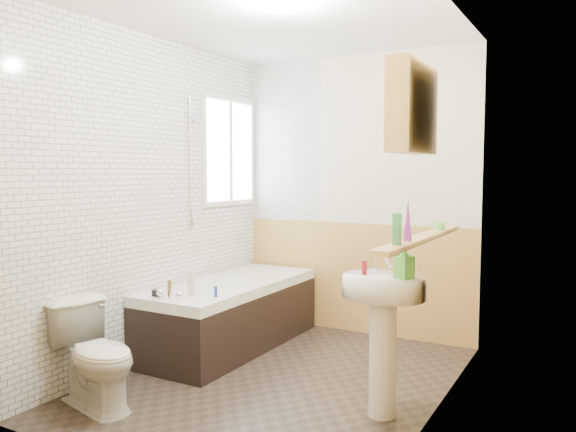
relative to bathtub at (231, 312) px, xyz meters
The scene contains 26 objects.
floor 0.92m from the bathtub, 33.13° to the right, with size 2.80×2.80×0.00m, color #2E2520.
ceiling 2.38m from the bathtub, 33.13° to the right, with size 2.80×2.80×0.00m, color white.
wall_back 1.53m from the bathtub, 51.98° to the left, with size 2.20×0.02×2.50m, color #EFE8C5.
wall_front 2.24m from the bathtub, 68.84° to the right, with size 2.20×0.02×2.50m, color #EFE8C5.
wall_left 1.14m from the bathtub, 128.58° to the right, with size 0.02×2.80×2.50m, color #EFE8C5.
wall_right 2.13m from the bathtub, 14.52° to the right, with size 0.02×2.80×2.50m, color #EFE8C5.
wainscot_right 1.89m from the bathtub, 14.68° to the right, with size 0.01×2.80×1.00m, color #DDAC5B.
wainscot_front 2.01m from the bathtub, 68.62° to the right, with size 2.20×0.01×1.00m, color #DDAC5B.
wainscot_back 1.19m from the bathtub, 51.31° to the left, with size 2.20×0.01×1.00m, color #DDAC5B.
tile_cladding_left 1.13m from the bathtub, 126.93° to the right, with size 0.01×2.80×2.50m, color white.
tile_return_back 1.72m from the bathtub, 89.69° to the left, with size 0.75×0.01×1.50m, color white.
window 1.48m from the bathtub, 125.09° to the left, with size 0.03×0.79×0.99m.
bathtub is the anchor object (origin of this frame).
shower_riser 1.39m from the bathtub, 160.26° to the right, with size 0.10×0.07×1.09m.
toilet 1.41m from the bathtub, 91.22° to the right, with size 0.37×0.66×0.65m, color white.
sink 1.74m from the bathtub, 23.02° to the right, with size 0.50×0.40×0.97m.
pine_shelf 2.02m from the bathtub, 18.03° to the right, with size 0.10×1.46×0.03m, color #DDAC5B.
medicine_cabinet 2.43m from the bathtub, 22.78° to the right, with size 0.14×0.55×0.50m.
foam_can 2.24m from the bathtub, 30.57° to the right, with size 0.05×0.05×0.16m, color #388447.
green_bottle 2.18m from the bathtub, 26.01° to the right, with size 0.05×0.05×0.24m, color purple.
black_jar 1.96m from the bathtub, ahead, with size 0.07×0.07×0.05m, color #59C647.
soap_bottle 1.94m from the bathtub, 22.49° to the right, with size 0.09×0.20×0.09m, color #59C647.
clear_bottle 1.74m from the bathtub, 25.88° to the right, with size 0.03×0.03×0.09m, color maroon.
blue_gel 0.71m from the bathtub, 82.92° to the right, with size 0.05×0.03×0.19m, color silver.
cream_jar 0.79m from the bathtub, 102.66° to the right, with size 0.07×0.07×0.05m, color black.
orange_bottle 0.67m from the bathtub, 65.52° to the right, with size 0.03×0.03×0.08m, color #19339E.
Camera 1 is at (1.94, -3.32, 1.47)m, focal length 35.00 mm.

